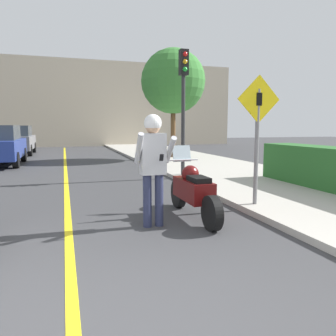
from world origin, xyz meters
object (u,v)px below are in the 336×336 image
(traffic_light, at_px, (184,89))
(parked_car_grey, at_px, (16,140))
(crossing_sign, at_px, (258,128))
(motorcycle, at_px, (193,191))
(person_biker, at_px, (153,158))
(street_tree, at_px, (173,82))

(traffic_light, bearing_deg, parked_car_grey, 119.18)
(crossing_sign, height_order, parked_car_grey, crossing_sign)
(motorcycle, height_order, crossing_sign, crossing_sign)
(crossing_sign, bearing_deg, person_biker, -168.40)
(person_biker, height_order, parked_car_grey, person_biker)
(motorcycle, relative_size, traffic_light, 0.56)
(parked_car_grey, bearing_deg, person_biker, -75.71)
(parked_car_grey, bearing_deg, street_tree, -33.80)
(person_biker, relative_size, street_tree, 0.35)
(crossing_sign, relative_size, traffic_light, 0.65)
(street_tree, bearing_deg, motorcycle, -106.57)
(traffic_light, xyz_separation_m, parked_car_grey, (-6.21, 11.12, -1.92))
(street_tree, height_order, parked_car_grey, street_tree)
(crossing_sign, height_order, traffic_light, traffic_light)
(motorcycle, height_order, street_tree, street_tree)
(traffic_light, height_order, street_tree, street_tree)
(traffic_light, xyz_separation_m, street_tree, (1.63, 5.87, 1.03))
(motorcycle, height_order, person_biker, person_biker)
(crossing_sign, bearing_deg, street_tree, 80.70)
(motorcycle, bearing_deg, person_biker, -159.29)
(crossing_sign, xyz_separation_m, street_tree, (1.64, 10.01, 2.19))
(motorcycle, height_order, parked_car_grey, parked_car_grey)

